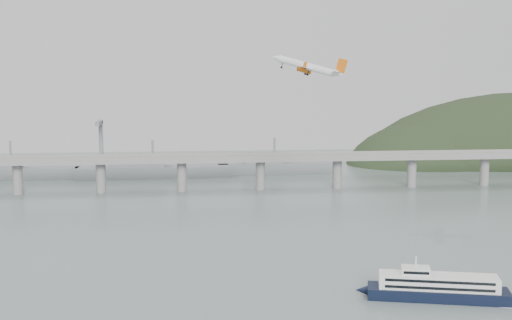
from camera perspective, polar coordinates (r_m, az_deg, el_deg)
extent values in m
plane|color=slate|center=(241.46, 1.56, -10.02)|extent=(900.00, 900.00, 0.00)
cube|color=gray|center=(433.04, -2.25, 0.08)|extent=(800.00, 22.00, 2.20)
cube|color=gray|center=(422.41, -2.14, 0.19)|extent=(800.00, 0.60, 1.80)
cube|color=gray|center=(443.23, -2.36, 0.49)|extent=(800.00, 0.60, 1.80)
cylinder|color=gray|center=(443.65, -19.24, -1.50)|extent=(6.00, 6.00, 21.00)
cylinder|color=gray|center=(435.53, -12.80, -1.43)|extent=(6.00, 6.00, 21.00)
cylinder|color=gray|center=(433.07, -6.21, -1.35)|extent=(6.00, 6.00, 21.00)
cylinder|color=gray|center=(436.35, 0.37, -1.26)|extent=(6.00, 6.00, 21.00)
cylinder|color=gray|center=(445.27, 6.77, -1.14)|extent=(6.00, 6.00, 21.00)
cylinder|color=gray|center=(459.48, 12.85, -1.02)|extent=(6.00, 6.00, 21.00)
cylinder|color=gray|center=(478.52, 18.50, -0.90)|extent=(6.00, 6.00, 21.00)
ellipsoid|color=black|center=(592.80, 13.93, -1.47)|extent=(140.00, 110.00, 96.00)
cube|color=slate|center=(516.45, -19.72, -1.04)|extent=(95.67, 20.15, 8.00)
cylinder|color=slate|center=(514.68, -19.79, 0.73)|extent=(1.60, 1.60, 14.00)
cube|color=slate|center=(498.47, -8.58, -0.99)|extent=(110.55, 21.43, 8.00)
cube|color=slate|center=(497.98, -9.86, -0.09)|extent=(39.01, 16.73, 8.00)
cylinder|color=slate|center=(496.64, -8.61, 0.85)|extent=(1.60, 1.60, 14.00)
cube|color=slate|center=(513.42, 1.55, -0.69)|extent=(85.00, 13.60, 8.00)
cube|color=slate|center=(511.32, 0.61, 0.18)|extent=(29.75, 11.90, 8.00)
cylinder|color=slate|center=(511.64, 1.55, 1.08)|extent=(1.60, 1.60, 14.00)
cube|color=slate|center=(534.20, -12.78, 1.16)|extent=(3.00, 3.00, 40.00)
cube|color=slate|center=(522.92, -12.95, 3.02)|extent=(3.00, 28.00, 3.00)
cube|color=black|center=(228.98, 14.91, -10.72)|extent=(45.32, 22.17, 3.53)
cone|color=black|center=(227.71, 8.84, -10.67)|extent=(5.20, 4.59, 3.53)
cube|color=white|center=(227.84, 14.94, -9.76)|extent=(38.05, 18.55, 4.41)
cube|color=black|center=(223.27, 15.07, -9.80)|extent=(32.29, 9.24, 0.88)
cube|color=black|center=(223.87, 15.05, -10.32)|extent=(32.29, 9.24, 0.88)
cube|color=black|center=(231.79, 14.84, -9.18)|extent=(32.29, 9.24, 0.88)
cube|color=black|center=(232.37, 14.82, -9.69)|extent=(32.29, 9.24, 0.88)
cube|color=white|center=(226.30, 13.17, -8.94)|extent=(10.17, 8.34, 2.29)
cube|color=black|center=(223.29, 13.23, -9.16)|extent=(7.67, 2.26, 0.88)
cylinder|color=white|center=(225.57, 13.19, -8.25)|extent=(0.54, 0.54, 3.53)
cylinder|color=white|center=(327.95, 4.24, 7.82)|extent=(25.90, 15.49, 10.60)
cone|color=white|center=(331.77, 1.68, 8.53)|extent=(5.78, 5.22, 4.46)
cone|color=white|center=(324.76, 6.95, 7.14)|extent=(6.50, 5.32, 4.71)
cube|color=white|center=(327.72, 4.36, 7.61)|extent=(17.41, 32.38, 3.28)
cube|color=white|center=(324.94, 6.82, 7.30)|extent=(7.41, 11.98, 1.65)
cube|color=#CE5A0E|center=(324.84, 7.14, 7.80)|extent=(5.66, 2.40, 7.28)
cylinder|color=#CE5A0E|center=(333.27, 4.25, 7.39)|extent=(5.07, 4.04, 3.27)
cylinder|color=black|center=(333.72, 3.91, 7.48)|extent=(1.76, 2.35, 2.26)
cube|color=white|center=(333.27, 4.29, 7.55)|extent=(2.55, 1.25, 1.78)
cylinder|color=#CE5A0E|center=(322.81, 3.84, 7.52)|extent=(5.07, 4.04, 3.27)
cylinder|color=black|center=(323.28, 3.50, 7.61)|extent=(1.76, 2.35, 2.26)
cube|color=white|center=(322.82, 3.89, 7.68)|extent=(2.55, 1.25, 1.78)
cylinder|color=black|center=(330.18, 4.36, 7.29)|extent=(1.06, 0.60, 2.37)
cylinder|color=black|center=(330.18, 4.31, 7.11)|extent=(1.38, 0.84, 1.34)
cylinder|color=black|center=(325.24, 4.18, 7.35)|extent=(1.06, 0.60, 2.37)
cylinder|color=black|center=(325.23, 4.12, 7.16)|extent=(1.38, 0.84, 1.34)
cylinder|color=black|center=(330.73, 2.19, 7.90)|extent=(1.06, 0.60, 2.37)
cylinder|color=black|center=(330.72, 2.14, 7.72)|extent=(1.38, 0.84, 1.34)
cube|color=#CE5A0E|center=(343.53, 5.30, 7.52)|extent=(2.06, 0.93, 2.67)
cube|color=#CE5A0E|center=(311.14, 4.11, 7.94)|extent=(2.06, 0.93, 2.67)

